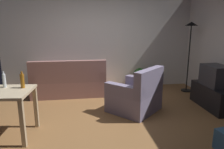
% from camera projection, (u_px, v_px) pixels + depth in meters
% --- Properties ---
extents(ground_plane, '(5.20, 4.40, 0.02)m').
position_uv_depth(ground_plane, '(111.00, 120.00, 3.98)').
color(ground_plane, olive).
extents(wall_rear, '(5.20, 0.10, 2.70)m').
position_uv_depth(wall_rear, '(100.00, 39.00, 5.78)').
color(wall_rear, silver).
rests_on(wall_rear, ground_plane).
extents(couch, '(1.79, 0.84, 0.92)m').
position_uv_depth(couch, '(69.00, 83.00, 5.32)').
color(couch, '#996B66').
rests_on(couch, ground_plane).
extents(tv_stand, '(0.44, 1.10, 0.48)m').
position_uv_depth(tv_stand, '(213.00, 97.00, 4.51)').
color(tv_stand, black).
rests_on(tv_stand, ground_plane).
extents(tv, '(0.41, 0.60, 0.44)m').
position_uv_depth(tv, '(216.00, 76.00, 4.40)').
color(tv, '#2D2D33').
rests_on(tv, tv_stand).
extents(torchiere_lamp, '(0.32, 0.32, 1.81)m').
position_uv_depth(torchiere_lamp, '(190.00, 38.00, 5.36)').
color(torchiere_lamp, black).
rests_on(torchiere_lamp, ground_plane).
extents(potted_plant, '(0.36, 0.36, 0.57)m').
position_uv_depth(potted_plant, '(140.00, 77.00, 5.88)').
color(potted_plant, brown).
rests_on(potted_plant, ground_plane).
extents(armchair, '(1.23, 1.23, 0.92)m').
position_uv_depth(armchair, '(136.00, 96.00, 4.31)').
color(armchair, gray).
rests_on(armchair, ground_plane).
extents(bottle_clear, '(0.05, 0.05, 0.26)m').
position_uv_depth(bottle_clear, '(4.00, 80.00, 3.36)').
color(bottle_clear, silver).
rests_on(bottle_clear, desk).
extents(bottle_amber, '(0.06, 0.06, 0.27)m').
position_uv_depth(bottle_amber, '(22.00, 81.00, 3.33)').
color(bottle_amber, '#9E6019').
rests_on(bottle_amber, desk).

